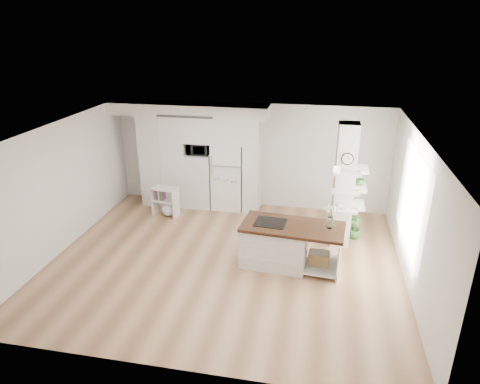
{
  "coord_description": "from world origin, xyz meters",
  "views": [
    {
      "loc": [
        1.76,
        -7.41,
        4.58
      ],
      "look_at": [
        0.13,
        0.9,
        1.18
      ],
      "focal_mm": 32.0,
      "sensor_mm": 36.0,
      "label": 1
    }
  ],
  "objects_px": {
    "refrigerator": "(228,176)",
    "bookshelf": "(167,204)",
    "floor_plant_a": "(351,227)",
    "kitchen_island": "(281,243)"
  },
  "relations": [
    {
      "from": "refrigerator",
      "to": "bookshelf",
      "type": "distance_m",
      "value": 1.72
    },
    {
      "from": "kitchen_island",
      "to": "floor_plant_a",
      "type": "bearing_deg",
      "value": 50.25
    },
    {
      "from": "kitchen_island",
      "to": "floor_plant_a",
      "type": "xyz_separation_m",
      "value": [
        1.45,
        1.47,
        -0.22
      ]
    },
    {
      "from": "kitchen_island",
      "to": "bookshelf",
      "type": "distance_m",
      "value": 3.53
    },
    {
      "from": "refrigerator",
      "to": "floor_plant_a",
      "type": "height_order",
      "value": "refrigerator"
    },
    {
      "from": "refrigerator",
      "to": "bookshelf",
      "type": "xyz_separation_m",
      "value": [
        -1.41,
        -0.8,
        -0.56
      ]
    },
    {
      "from": "kitchen_island",
      "to": "bookshelf",
      "type": "xyz_separation_m",
      "value": [
        -3.05,
        1.77,
        -0.15
      ]
    },
    {
      "from": "kitchen_island",
      "to": "refrigerator",
      "type": "bearing_deg",
      "value": 127.4
    },
    {
      "from": "floor_plant_a",
      "to": "kitchen_island",
      "type": "bearing_deg",
      "value": -134.65
    },
    {
      "from": "refrigerator",
      "to": "bookshelf",
      "type": "bearing_deg",
      "value": -150.36
    }
  ]
}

